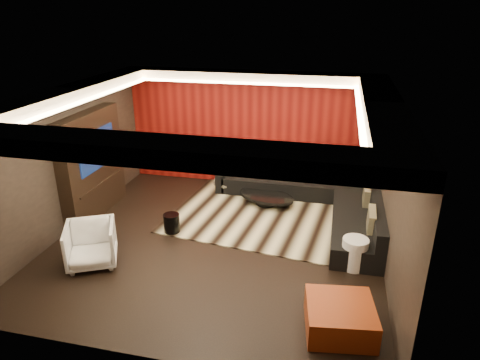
% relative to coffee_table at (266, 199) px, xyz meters
% --- Properties ---
extents(floor, '(6.00, 6.00, 0.02)m').
position_rel_coffee_table_xyz_m(floor, '(-0.62, -1.82, -0.14)').
color(floor, black).
rests_on(floor, ground).
extents(ceiling, '(6.00, 6.00, 0.02)m').
position_rel_coffee_table_xyz_m(ceiling, '(-0.62, -1.82, 2.68)').
color(ceiling, silver).
rests_on(ceiling, ground).
extents(wall_back, '(6.00, 0.02, 2.80)m').
position_rel_coffee_table_xyz_m(wall_back, '(-0.62, 1.19, 1.27)').
color(wall_back, black).
rests_on(wall_back, ground).
extents(wall_left, '(0.02, 6.00, 2.80)m').
position_rel_coffee_table_xyz_m(wall_left, '(-3.63, -1.82, 1.27)').
color(wall_left, black).
rests_on(wall_left, ground).
extents(wall_right, '(0.02, 6.00, 2.80)m').
position_rel_coffee_table_xyz_m(wall_right, '(2.39, -1.82, 1.27)').
color(wall_right, black).
rests_on(wall_right, ground).
extents(red_feature_wall, '(5.98, 0.05, 2.78)m').
position_rel_coffee_table_xyz_m(red_feature_wall, '(-0.62, 1.15, 1.27)').
color(red_feature_wall, '#6B0C0A').
rests_on(red_feature_wall, ground).
extents(soffit_back, '(6.00, 0.60, 0.22)m').
position_rel_coffee_table_xyz_m(soffit_back, '(-0.62, 0.88, 2.56)').
color(soffit_back, silver).
rests_on(soffit_back, ground).
extents(soffit_front, '(6.00, 0.60, 0.22)m').
position_rel_coffee_table_xyz_m(soffit_front, '(-0.62, -4.52, 2.56)').
color(soffit_front, silver).
rests_on(soffit_front, ground).
extents(soffit_left, '(0.60, 4.80, 0.22)m').
position_rel_coffee_table_xyz_m(soffit_left, '(-3.32, -1.82, 2.56)').
color(soffit_left, silver).
rests_on(soffit_left, ground).
extents(soffit_right, '(0.60, 4.80, 0.22)m').
position_rel_coffee_table_xyz_m(soffit_right, '(2.08, -1.82, 2.56)').
color(soffit_right, silver).
rests_on(soffit_right, ground).
extents(cove_back, '(4.80, 0.08, 0.04)m').
position_rel_coffee_table_xyz_m(cove_back, '(-0.62, 0.54, 2.47)').
color(cove_back, '#FFD899').
rests_on(cove_back, ground).
extents(cove_front, '(4.80, 0.08, 0.04)m').
position_rel_coffee_table_xyz_m(cove_front, '(-0.62, -4.18, 2.47)').
color(cove_front, '#FFD899').
rests_on(cove_front, ground).
extents(cove_left, '(0.08, 4.80, 0.04)m').
position_rel_coffee_table_xyz_m(cove_left, '(-2.98, -1.82, 2.47)').
color(cove_left, '#FFD899').
rests_on(cove_left, ground).
extents(cove_right, '(0.08, 4.80, 0.04)m').
position_rel_coffee_table_xyz_m(cove_right, '(1.74, -1.82, 2.47)').
color(cove_right, '#FFD899').
rests_on(cove_right, ground).
extents(tv_surround, '(0.30, 2.00, 2.20)m').
position_rel_coffee_table_xyz_m(tv_surround, '(-3.47, -1.22, 0.97)').
color(tv_surround, black).
rests_on(tv_surround, ground).
extents(tv_screen, '(0.04, 1.30, 0.80)m').
position_rel_coffee_table_xyz_m(tv_screen, '(-3.31, -1.22, 1.32)').
color(tv_screen, black).
rests_on(tv_screen, ground).
extents(tv_shelf, '(0.04, 1.60, 0.04)m').
position_rel_coffee_table_xyz_m(tv_shelf, '(-3.31, -1.22, 0.57)').
color(tv_shelf, black).
rests_on(tv_shelf, ground).
extents(rug, '(4.32, 3.45, 0.02)m').
position_rel_coffee_table_xyz_m(rug, '(0.15, -0.55, -0.12)').
color(rug, beige).
rests_on(rug, floor).
extents(coffee_table, '(1.64, 1.64, 0.22)m').
position_rel_coffee_table_xyz_m(coffee_table, '(0.00, 0.00, 0.00)').
color(coffee_table, black).
rests_on(coffee_table, rug).
extents(drum_stool, '(0.36, 0.36, 0.37)m').
position_rel_coffee_table_xyz_m(drum_stool, '(-1.60, -1.69, 0.08)').
color(drum_stool, black).
rests_on(drum_stool, rug).
extents(striped_pouf, '(0.74, 0.74, 0.38)m').
position_rel_coffee_table_xyz_m(striped_pouf, '(-1.06, 0.61, 0.08)').
color(striped_pouf, '#C1B995').
rests_on(striped_pouf, rug).
extents(white_side_table, '(0.51, 0.51, 0.54)m').
position_rel_coffee_table_xyz_m(white_side_table, '(1.88, -2.13, 0.14)').
color(white_side_table, white).
rests_on(white_side_table, floor).
extents(orange_ottoman, '(1.03, 1.03, 0.40)m').
position_rel_coffee_table_xyz_m(orange_ottoman, '(1.66, -3.75, 0.07)').
color(orange_ottoman, '#904612').
rests_on(orange_ottoman, floor).
extents(armchair, '(1.08, 1.09, 0.75)m').
position_rel_coffee_table_xyz_m(armchair, '(-2.52, -3.04, 0.25)').
color(armchair, silver).
rests_on(armchair, floor).
extents(sectional_sofa, '(3.65, 3.50, 0.75)m').
position_rel_coffee_table_xyz_m(sectional_sofa, '(1.11, 0.04, 0.13)').
color(sectional_sofa, black).
rests_on(sectional_sofa, floor).
extents(throw_pillows, '(3.15, 2.78, 0.50)m').
position_rel_coffee_table_xyz_m(throw_pillows, '(1.16, 0.08, 0.49)').
color(throw_pillows, beige).
rests_on(throw_pillows, sectional_sofa).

